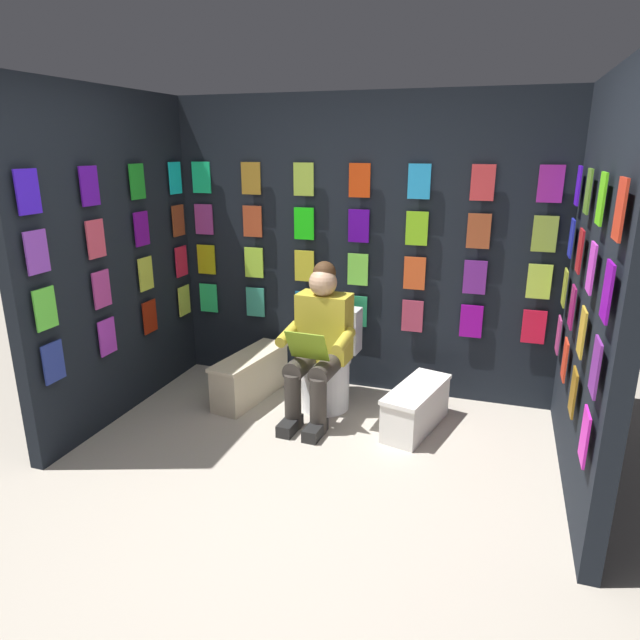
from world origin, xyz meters
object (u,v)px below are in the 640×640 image
(comic_longbox_near, at_px, (251,376))
(comic_longbox_far, at_px, (416,407))
(person_reading, at_px, (319,342))
(toilet, at_px, (329,366))

(comic_longbox_near, relative_size, comic_longbox_far, 1.12)
(person_reading, height_order, comic_longbox_far, person_reading)
(person_reading, distance_m, comic_longbox_near, 0.77)
(comic_longbox_far, bearing_deg, toilet, -1.60)
(person_reading, xyz_separation_m, comic_longbox_near, (0.63, -0.13, -0.41))
(comic_longbox_far, bearing_deg, comic_longbox_near, 9.59)
(toilet, distance_m, person_reading, 0.35)
(toilet, relative_size, comic_longbox_near, 0.91)
(person_reading, relative_size, comic_longbox_near, 1.40)
(person_reading, distance_m, comic_longbox_far, 0.86)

